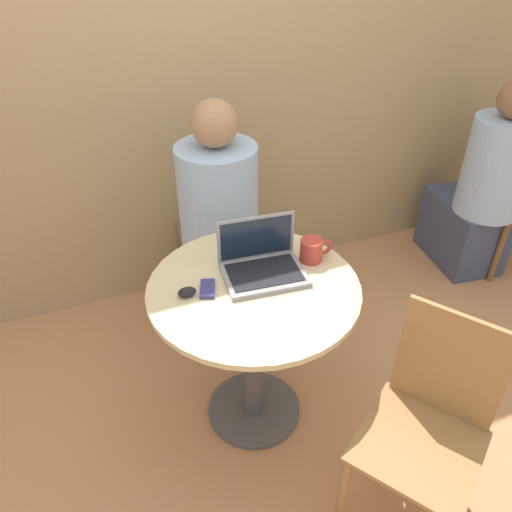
{
  "coord_description": "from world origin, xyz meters",
  "views": [
    {
      "loc": [
        -0.55,
        -1.41,
        1.96
      ],
      "look_at": [
        0.03,
        0.05,
        0.86
      ],
      "focal_mm": 35.0,
      "sensor_mm": 36.0,
      "label": 1
    }
  ],
  "objects_px": {
    "cell_phone": "(207,289)",
    "person_seated": "(218,235)",
    "laptop": "(262,263)",
    "chair_empty": "(427,427)"
  },
  "relations": [
    {
      "from": "cell_phone",
      "to": "chair_empty",
      "type": "bearing_deg",
      "value": -47.98
    },
    {
      "from": "cell_phone",
      "to": "chair_empty",
      "type": "relative_size",
      "value": 0.13
    },
    {
      "from": "cell_phone",
      "to": "person_seated",
      "type": "distance_m",
      "value": 0.78
    },
    {
      "from": "person_seated",
      "to": "cell_phone",
      "type": "bearing_deg",
      "value": -110.05
    },
    {
      "from": "cell_phone",
      "to": "laptop",
      "type": "bearing_deg",
      "value": 8.24
    },
    {
      "from": "laptop",
      "to": "chair_empty",
      "type": "xyz_separation_m",
      "value": [
        0.35,
        -0.69,
        -0.34
      ]
    },
    {
      "from": "laptop",
      "to": "person_seated",
      "type": "height_order",
      "value": "person_seated"
    },
    {
      "from": "chair_empty",
      "to": "person_seated",
      "type": "xyz_separation_m",
      "value": [
        -0.34,
        1.36,
        0.07
      ]
    },
    {
      "from": "laptop",
      "to": "person_seated",
      "type": "bearing_deg",
      "value": 88.44
    },
    {
      "from": "laptop",
      "to": "cell_phone",
      "type": "bearing_deg",
      "value": -171.76
    }
  ]
}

